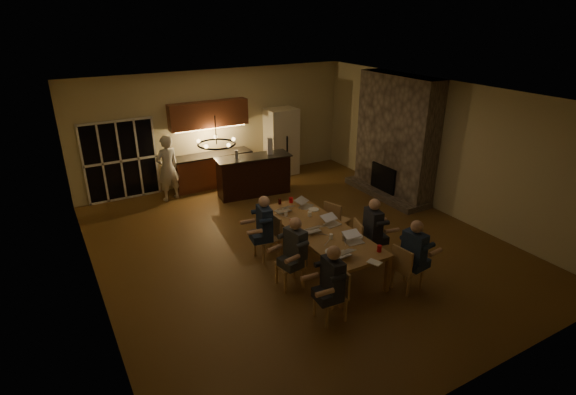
# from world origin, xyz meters

# --- Properties ---
(floor) EXTENTS (9.00, 9.00, 0.00)m
(floor) POSITION_xyz_m (0.00, 0.00, 0.00)
(floor) COLOR brown
(floor) RESTS_ON ground
(back_wall) EXTENTS (8.00, 0.04, 3.20)m
(back_wall) POSITION_xyz_m (0.00, 4.52, 1.60)
(back_wall) COLOR #C6B88C
(back_wall) RESTS_ON ground
(left_wall) EXTENTS (0.04, 9.00, 3.20)m
(left_wall) POSITION_xyz_m (-4.02, 0.00, 1.60)
(left_wall) COLOR #C6B88C
(left_wall) RESTS_ON ground
(right_wall) EXTENTS (0.04, 9.00, 3.20)m
(right_wall) POSITION_xyz_m (4.02, 0.00, 1.60)
(right_wall) COLOR #C6B88C
(right_wall) RESTS_ON ground
(ceiling) EXTENTS (8.00, 9.00, 0.04)m
(ceiling) POSITION_xyz_m (0.00, 0.00, 3.22)
(ceiling) COLOR white
(ceiling) RESTS_ON back_wall
(french_doors) EXTENTS (1.86, 0.08, 2.10)m
(french_doors) POSITION_xyz_m (-2.70, 4.47, 1.05)
(french_doors) COLOR black
(french_doors) RESTS_ON ground
(fireplace) EXTENTS (0.58, 2.50, 3.20)m
(fireplace) POSITION_xyz_m (3.70, 1.20, 1.60)
(fireplace) COLOR #76685C
(fireplace) RESTS_ON ground
(kitchenette) EXTENTS (2.24, 0.68, 2.40)m
(kitchenette) POSITION_xyz_m (-0.30, 4.20, 1.20)
(kitchenette) COLOR brown
(kitchenette) RESTS_ON ground
(refrigerator) EXTENTS (0.90, 0.68, 2.00)m
(refrigerator) POSITION_xyz_m (1.90, 4.15, 1.00)
(refrigerator) COLOR beige
(refrigerator) RESTS_ON ground
(dining_table) EXTENTS (1.10, 3.01, 0.75)m
(dining_table) POSITION_xyz_m (-0.01, -0.85, 0.38)
(dining_table) COLOR #9E693F
(dining_table) RESTS_ON ground
(bar_island) EXTENTS (2.07, 0.90, 1.08)m
(bar_island) POSITION_xyz_m (0.42, 3.03, 0.54)
(bar_island) COLOR black
(bar_island) RESTS_ON ground
(chair_left_near) EXTENTS (0.45, 0.45, 0.89)m
(chair_left_near) POSITION_xyz_m (-0.85, -2.43, 0.45)
(chair_left_near) COLOR tan
(chair_left_near) RESTS_ON ground
(chair_left_mid) EXTENTS (0.46, 0.46, 0.89)m
(chair_left_mid) POSITION_xyz_m (-0.94, -1.27, 0.45)
(chair_left_mid) COLOR tan
(chair_left_mid) RESTS_ON ground
(chair_left_far) EXTENTS (0.46, 0.46, 0.89)m
(chair_left_far) POSITION_xyz_m (-0.83, -0.17, 0.45)
(chair_left_far) COLOR tan
(chair_left_far) RESTS_ON ground
(chair_right_near) EXTENTS (0.49, 0.49, 0.89)m
(chair_right_near) POSITION_xyz_m (0.84, -2.41, 0.45)
(chair_right_near) COLOR tan
(chair_right_near) RESTS_ON ground
(chair_right_mid) EXTENTS (0.55, 0.55, 0.89)m
(chair_right_mid) POSITION_xyz_m (0.82, -1.28, 0.45)
(chair_right_mid) COLOR tan
(chair_right_mid) RESTS_ON ground
(chair_right_far) EXTENTS (0.56, 0.56, 0.89)m
(chair_right_far) POSITION_xyz_m (0.90, -0.17, 0.45)
(chair_right_far) COLOR tan
(chair_right_far) RESTS_ON ground
(person_left_near) EXTENTS (0.64, 0.64, 1.38)m
(person_left_near) POSITION_xyz_m (-0.86, -2.49, 0.69)
(person_left_near) COLOR black
(person_left_near) RESTS_ON ground
(person_right_near) EXTENTS (0.67, 0.67, 1.38)m
(person_right_near) POSITION_xyz_m (0.89, -2.46, 0.69)
(person_right_near) COLOR navy
(person_right_near) RESTS_ON ground
(person_left_mid) EXTENTS (0.70, 0.70, 1.38)m
(person_left_mid) POSITION_xyz_m (-0.86, -1.33, 0.69)
(person_left_mid) COLOR #3C4147
(person_left_mid) RESTS_ON ground
(person_right_mid) EXTENTS (0.70, 0.70, 1.38)m
(person_right_mid) POSITION_xyz_m (0.87, -1.37, 0.69)
(person_right_mid) COLOR black
(person_right_mid) RESTS_ON ground
(person_left_far) EXTENTS (0.68, 0.68, 1.38)m
(person_left_far) POSITION_xyz_m (-0.89, -0.20, 0.69)
(person_left_far) COLOR navy
(person_left_far) RESTS_ON ground
(standing_person) EXTENTS (0.72, 0.57, 1.75)m
(standing_person) POSITION_xyz_m (-1.67, 3.81, 0.87)
(standing_person) COLOR silver
(standing_person) RESTS_ON ground
(chandelier) EXTENTS (0.60, 0.60, 0.03)m
(chandelier) POSITION_xyz_m (-2.04, -0.88, 2.75)
(chandelier) COLOR black
(chandelier) RESTS_ON ceiling
(laptop_a) EXTENTS (0.35, 0.31, 0.23)m
(laptop_a) POSITION_xyz_m (-0.27, -1.90, 0.86)
(laptop_a) COLOR silver
(laptop_a) RESTS_ON dining_table
(laptop_b) EXTENTS (0.34, 0.31, 0.23)m
(laptop_b) POSITION_xyz_m (0.22, -1.63, 0.86)
(laptop_b) COLOR silver
(laptop_b) RESTS_ON dining_table
(laptop_c) EXTENTS (0.32, 0.28, 0.23)m
(laptop_c) POSITION_xyz_m (-0.21, -0.86, 0.86)
(laptop_c) COLOR silver
(laptop_c) RESTS_ON dining_table
(laptop_d) EXTENTS (0.34, 0.31, 0.23)m
(laptop_d) POSITION_xyz_m (0.29, -0.83, 0.86)
(laptop_d) COLOR silver
(laptop_d) RESTS_ON dining_table
(laptop_e) EXTENTS (0.35, 0.31, 0.23)m
(laptop_e) POSITION_xyz_m (-0.24, 0.22, 0.86)
(laptop_e) COLOR silver
(laptop_e) RESTS_ON dining_table
(laptop_f) EXTENTS (0.41, 0.40, 0.23)m
(laptop_f) POSITION_xyz_m (0.29, 0.17, 0.86)
(laptop_f) COLOR silver
(laptop_f) RESTS_ON dining_table
(mug_front) EXTENTS (0.07, 0.07, 0.10)m
(mug_front) POSITION_xyz_m (-0.07, -1.31, 0.80)
(mug_front) COLOR white
(mug_front) RESTS_ON dining_table
(mug_mid) EXTENTS (0.08, 0.08, 0.10)m
(mug_mid) POSITION_xyz_m (0.11, -0.27, 0.80)
(mug_mid) COLOR white
(mug_mid) RESTS_ON dining_table
(mug_back) EXTENTS (0.07, 0.07, 0.10)m
(mug_back) POSITION_xyz_m (-0.30, -0.01, 0.80)
(mug_back) COLOR white
(mug_back) RESTS_ON dining_table
(redcup_near) EXTENTS (0.08, 0.08, 0.12)m
(redcup_near) POSITION_xyz_m (0.40, -2.12, 0.81)
(redcup_near) COLOR red
(redcup_near) RESTS_ON dining_table
(redcup_mid) EXTENTS (0.09, 0.09, 0.12)m
(redcup_mid) POSITION_xyz_m (-0.42, -0.46, 0.81)
(redcup_mid) COLOR red
(redcup_mid) RESTS_ON dining_table
(redcup_far) EXTENTS (0.09, 0.09, 0.12)m
(redcup_far) POSITION_xyz_m (0.13, 0.53, 0.81)
(redcup_far) COLOR red
(redcup_far) RESTS_ON dining_table
(can_silver) EXTENTS (0.07, 0.07, 0.12)m
(can_silver) POSITION_xyz_m (0.09, -1.49, 0.81)
(can_silver) COLOR #B2B2B7
(can_silver) RESTS_ON dining_table
(can_cola) EXTENTS (0.07, 0.07, 0.12)m
(can_cola) POSITION_xyz_m (-0.12, 0.58, 0.81)
(can_cola) COLOR #3F0F0C
(can_cola) RESTS_ON dining_table
(plate_near) EXTENTS (0.27, 0.27, 0.02)m
(plate_near) POSITION_xyz_m (0.38, -1.47, 0.76)
(plate_near) COLOR white
(plate_near) RESTS_ON dining_table
(plate_left) EXTENTS (0.28, 0.28, 0.02)m
(plate_left) POSITION_xyz_m (-0.33, -1.73, 0.76)
(plate_left) COLOR white
(plate_left) RESTS_ON dining_table
(plate_far) EXTENTS (0.22, 0.22, 0.02)m
(plate_far) POSITION_xyz_m (0.36, -0.04, 0.76)
(plate_far) COLOR white
(plate_far) RESTS_ON dining_table
(notepad) EXTENTS (0.24, 0.27, 0.01)m
(notepad) POSITION_xyz_m (0.08, -2.37, 0.76)
(notepad) COLOR white
(notepad) RESTS_ON dining_table
(bar_bottle) EXTENTS (0.08, 0.08, 0.24)m
(bar_bottle) POSITION_xyz_m (-0.06, 3.04, 1.20)
(bar_bottle) COLOR #99999E
(bar_bottle) RESTS_ON bar_island
(bar_blender) EXTENTS (0.17, 0.17, 0.43)m
(bar_blender) POSITION_xyz_m (0.91, 3.01, 1.30)
(bar_blender) COLOR silver
(bar_blender) RESTS_ON bar_island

